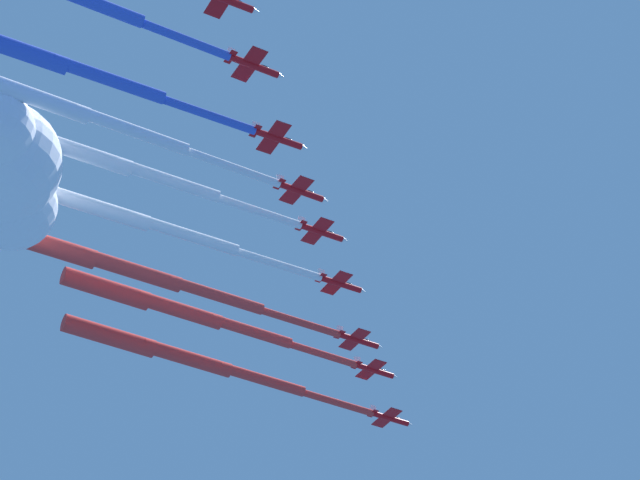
{
  "coord_description": "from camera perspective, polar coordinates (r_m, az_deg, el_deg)",
  "views": [
    {
      "loc": [
        192.51,
        -17.73,
        3.73
      ],
      "look_at": [
        0.0,
        0.0,
        174.77
      ],
      "focal_mm": 81.31,
      "sensor_mm": 36.0,
      "label": 1
    }
  ],
  "objects": [
    {
      "name": "jet_lead",
      "position": [
        284.61,
        -5.4,
        -4.62
      ],
      "size": [
        31.87,
        71.79,
        3.85
      ],
      "color": "red"
    },
    {
      "name": "jet_port_inner",
      "position": [
        276.64,
        -5.65,
        -2.75
      ],
      "size": [
        29.9,
        66.94,
        3.94
      ],
      "color": "red"
    },
    {
      "name": "jet_starboard_inner",
      "position": [
        264.07,
        -7.58,
        -1.15
      ],
      "size": [
        31.9,
        73.38,
        3.96
      ],
      "color": "red"
    },
    {
      "name": "jet_port_mid",
      "position": [
        256.47,
        -8.99,
        1.32
      ],
      "size": [
        32.01,
        76.04,
        3.99
      ],
      "color": "red"
    },
    {
      "name": "jet_starboard_mid",
      "position": [
        248.06,
        -9.63,
        3.48
      ],
      "size": [
        31.3,
        72.54,
        3.91
      ],
      "color": "red"
    },
    {
      "name": "jet_port_outer",
      "position": [
        236.6,
        -11.56,
        5.64
      ],
      "size": [
        33.98,
        76.21,
        3.99
      ],
      "color": "red"
    },
    {
      "name": "jet_starboard_outer",
      "position": [
        229.02,
        -12.28,
        7.47
      ],
      "size": [
        30.25,
        72.09,
        3.85
      ],
      "color": "red"
    }
  ]
}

